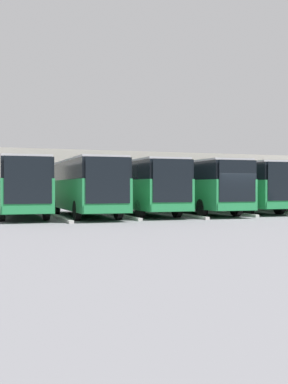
{
  "coord_description": "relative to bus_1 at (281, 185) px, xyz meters",
  "views": [
    {
      "loc": [
        14.39,
        23.01,
        1.76
      ],
      "look_at": [
        3.37,
        -5.44,
        1.43
      ],
      "focal_mm": 45.0,
      "sensor_mm": 36.0,
      "label": 1
    }
  ],
  "objects": [
    {
      "name": "ground_plane",
      "position": [
        7.38,
        5.82,
        -1.86
      ],
      "size": [
        600.0,
        600.0,
        0.0
      ],
      "primitive_type": "plane",
      "color": "slate"
    },
    {
      "name": "bus_4",
      "position": [
        11.06,
        0.48,
        0.0
      ],
      "size": [
        2.94,
        11.02,
        3.35
      ],
      "rotation": [
        0.0,
        0.0,
        -0.04
      ],
      "color": "#238447",
      "rests_on": "ground_plane"
    },
    {
      "name": "curb_divider_4",
      "position": [
        12.91,
        2.1,
        -1.79
      ],
      "size": [
        0.52,
        7.46,
        0.15
      ],
      "primitive_type": "cube",
      "rotation": [
        0.0,
        0.0,
        -0.04
      ],
      "color": "#B2B2AD",
      "rests_on": "ground_plane"
    },
    {
      "name": "curb_divider_5",
      "position": [
        16.6,
        2.59,
        -1.79
      ],
      "size": [
        0.52,
        7.46,
        0.15
      ],
      "primitive_type": "cube",
      "rotation": [
        0.0,
        0.0,
        -0.04
      ],
      "color": "#B2B2AD",
      "rests_on": "ground_plane"
    },
    {
      "name": "curb_divider_1",
      "position": [
        1.84,
        1.61,
        -1.79
      ],
      "size": [
        0.52,
        7.46,
        0.15
      ],
      "primitive_type": "cube",
      "rotation": [
        0.0,
        0.0,
        -0.04
      ],
      "color": "#B2B2AD",
      "rests_on": "ground_plane"
    },
    {
      "name": "bus_3",
      "position": [
        7.38,
        0.87,
        0.0
      ],
      "size": [
        2.94,
        11.02,
        3.35
      ],
      "rotation": [
        0.0,
        0.0,
        -0.04
      ],
      "color": "#238447",
      "rests_on": "ground_plane"
    },
    {
      "name": "bus_2",
      "position": [
        3.69,
        0.07,
        0.0
      ],
      "size": [
        2.94,
        11.02,
        3.35
      ],
      "rotation": [
        0.0,
        0.0,
        -0.04
      ],
      "color": "#238447",
      "rests_on": "ground_plane"
    },
    {
      "name": "bus_6",
      "position": [
        18.44,
        0.09,
        0.0
      ],
      "size": [
        2.94,
        11.02,
        3.35
      ],
      "rotation": [
        0.0,
        0.0,
        -0.04
      ],
      "color": "#238447",
      "rests_on": "ground_plane"
    },
    {
      "name": "curb_divider_3",
      "position": [
        9.22,
        2.49,
        -1.79
      ],
      "size": [
        0.52,
        7.46,
        0.15
      ],
      "primitive_type": "cube",
      "rotation": [
        0.0,
        0.0,
        -0.04
      ],
      "color": "#B2B2AD",
      "rests_on": "ground_plane"
    },
    {
      "name": "curb_divider_2",
      "position": [
        5.53,
        1.68,
        -1.79
      ],
      "size": [
        0.52,
        7.46,
        0.15
      ],
      "primitive_type": "cube",
      "rotation": [
        0.0,
        0.0,
        -0.04
      ],
      "color": "#B2B2AD",
      "rests_on": "ground_plane"
    },
    {
      "name": "bus_1",
      "position": [
        0.0,
        0.0,
        0.0
      ],
      "size": [
        2.94,
        11.02,
        3.35
      ],
      "rotation": [
        0.0,
        0.0,
        -0.04
      ],
      "color": "#238447",
      "rests_on": "ground_plane"
    },
    {
      "name": "bus_5",
      "position": [
        14.75,
        0.98,
        0.0
      ],
      "size": [
        2.94,
        11.02,
        3.35
      ],
      "rotation": [
        0.0,
        0.0,
        -0.04
      ],
      "color": "#238447",
      "rests_on": "ground_plane"
    },
    {
      "name": "station_building",
      "position": [
        7.38,
        -15.04,
        0.63
      ],
      "size": [
        38.79,
        11.27,
        4.91
      ],
      "color": "#A8A399",
      "rests_on": "ground_plane"
    }
  ]
}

